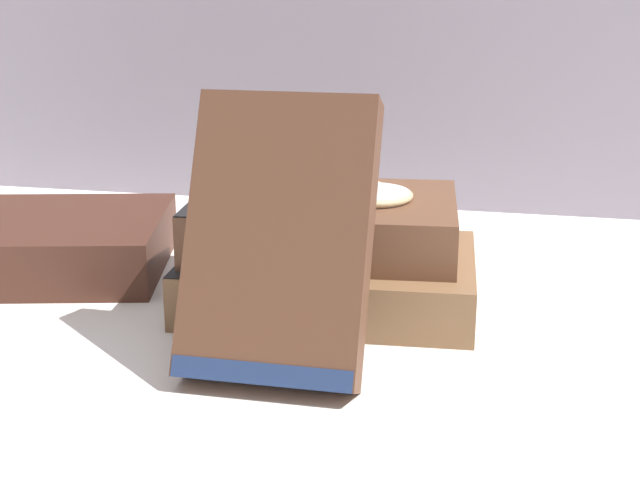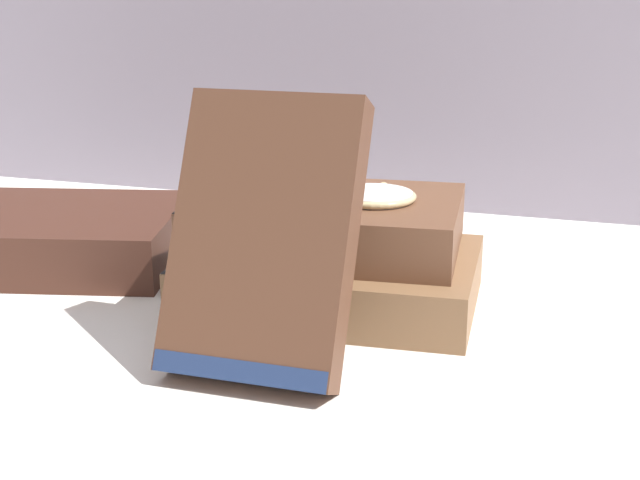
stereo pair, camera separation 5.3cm
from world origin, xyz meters
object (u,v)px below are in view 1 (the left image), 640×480
at_px(book_side_left, 7,244).
at_px(pocket_watch, 371,195).
at_px(book_leaning_front, 279,247).
at_px(book_flat_bottom, 324,278).
at_px(book_flat_top, 317,222).

distance_m(book_side_left, pocket_watch, 0.29).
distance_m(book_side_left, book_leaning_front, 0.29).
bearing_deg(book_side_left, book_flat_bottom, -17.72).
xyz_separation_m(book_side_left, pocket_watch, (0.29, -0.00, 0.06)).
bearing_deg(pocket_watch, book_side_left, 179.38).
distance_m(book_flat_top, book_side_left, 0.25).
relative_size(book_flat_bottom, book_flat_top, 1.07).
bearing_deg(book_leaning_front, book_flat_bottom, 89.25).
bearing_deg(book_flat_bottom, book_side_left, 172.03).
bearing_deg(pocket_watch, book_flat_top, -175.17).
height_order(book_flat_top, book_leaning_front, book_leaning_front).
bearing_deg(book_flat_bottom, pocket_watch, 23.65).
relative_size(book_flat_bottom, book_side_left, 0.79).
bearing_deg(book_leaning_front, book_side_left, 152.43).
distance_m(book_flat_top, pocket_watch, 0.04).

